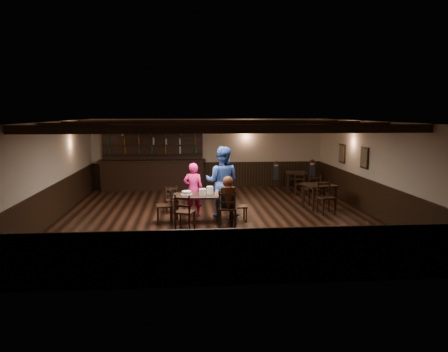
{
  "coord_description": "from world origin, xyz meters",
  "views": [
    {
      "loc": [
        -0.84,
        -12.1,
        2.94
      ],
      "look_at": [
        0.21,
        0.2,
        1.14
      ],
      "focal_mm": 35.0,
      "sensor_mm": 36.0,
      "label": 1
    }
  ],
  "objects": [
    {
      "name": "plate_stack_a",
      "position": [
        -0.43,
        -0.63,
        0.84
      ],
      "size": [
        0.19,
        0.19,
        0.18
      ],
      "primitive_type": "cylinder",
      "color": "white",
      "rests_on": "dining_table"
    },
    {
      "name": "back_table_a",
      "position": [
        3.21,
        0.85,
        0.66
      ],
      "size": [
        1.03,
        1.03,
        0.75
      ],
      "color": "black",
      "rests_on": "ground"
    },
    {
      "name": "menu_red",
      "position": [
        0.04,
        -0.7,
        0.75
      ],
      "size": [
        0.33,
        0.26,
        0.0
      ],
      "primitive_type": "cube",
      "rotation": [
        0.0,
        0.0,
        -0.22
      ],
      "color": "maroon",
      "rests_on": "dining_table"
    },
    {
      "name": "man_blue",
      "position": [
        0.15,
        0.02,
        1.0
      ],
      "size": [
        1.15,
        1.0,
        2.0
      ],
      "primitive_type": "imported",
      "rotation": [
        0.0,
        0.0,
        2.86
      ],
      "color": "navy",
      "rests_on": "ground"
    },
    {
      "name": "plate_stack_b",
      "position": [
        -0.23,
        -0.51,
        0.86
      ],
      "size": [
        0.18,
        0.18,
        0.22
      ],
      "primitive_type": "cylinder",
      "color": "white",
      "rests_on": "dining_table"
    },
    {
      "name": "chair_end_right",
      "position": [
        0.5,
        -0.57,
        0.48
      ],
      "size": [
        0.39,
        0.4,
        0.82
      ],
      "color": "black",
      "rests_on": "ground"
    },
    {
      "name": "ground",
      "position": [
        0.0,
        0.0,
        0.0
      ],
      "size": [
        10.0,
        10.0,
        0.0
      ],
      "primitive_type": "plane",
      "color": "black",
      "rests_on": "ground"
    },
    {
      "name": "woman_pink",
      "position": [
        -0.67,
        0.15,
        0.77
      ],
      "size": [
        0.6,
        0.44,
        1.54
      ],
      "primitive_type": "imported",
      "rotation": [
        0.0,
        0.0,
        3.01
      ],
      "color": "#FF1C89",
      "rests_on": "ground"
    },
    {
      "name": "salt_shaker",
      "position": [
        -0.09,
        -0.7,
        0.8
      ],
      "size": [
        0.04,
        0.04,
        0.1
      ],
      "primitive_type": "cylinder",
      "color": "silver",
      "rests_on": "dining_table"
    },
    {
      "name": "chair_near_right",
      "position": [
        0.18,
        -1.24,
        0.58
      ],
      "size": [
        0.53,
        0.51,
        0.99
      ],
      "color": "black",
      "rests_on": "ground"
    },
    {
      "name": "bar_counter",
      "position": [
        -2.15,
        4.72,
        0.73
      ],
      "size": [
        4.05,
        0.7,
        2.2
      ],
      "color": "black",
      "rests_on": "ground"
    },
    {
      "name": "room_shell",
      "position": [
        0.01,
        0.04,
        1.75
      ],
      "size": [
        9.02,
        10.02,
        2.71
      ],
      "color": "#BAAD9A",
      "rests_on": "ground"
    },
    {
      "name": "menu_blue",
      "position": [
        0.13,
        -0.45,
        0.75
      ],
      "size": [
        0.29,
        0.21,
        0.0
      ],
      "primitive_type": "cube",
      "rotation": [
        0.0,
        0.0,
        0.07
      ],
      "color": "#0F184F",
      "rests_on": "dining_table"
    },
    {
      "name": "seated_person",
      "position": [
        0.2,
        -1.17,
        0.87
      ],
      "size": [
        0.37,
        0.56,
        0.91
      ],
      "color": "black",
      "rests_on": "ground"
    },
    {
      "name": "back_table_b",
      "position": [
        3.21,
        3.72,
        0.64
      ],
      "size": [
        0.83,
        0.83,
        0.75
      ],
      "color": "black",
      "rests_on": "ground"
    },
    {
      "name": "bg_patron_right",
      "position": [
        3.85,
        3.81,
        0.83
      ],
      "size": [
        0.3,
        0.4,
        0.73
      ],
      "color": "black",
      "rests_on": "ground"
    },
    {
      "name": "bg_patron_left",
      "position": [
        2.49,
        3.86,
        0.8
      ],
      "size": [
        0.27,
        0.36,
        0.67
      ],
      "color": "black",
      "rests_on": "ground"
    },
    {
      "name": "drink_glass",
      "position": [
        -0.04,
        -0.49,
        0.81
      ],
      "size": [
        0.07,
        0.07,
        0.11
      ],
      "primitive_type": "cylinder",
      "color": "silver",
      "rests_on": "dining_table"
    },
    {
      "name": "pepper_shaker",
      "position": [
        -0.0,
        -0.67,
        0.8
      ],
      "size": [
        0.04,
        0.04,
        0.1
      ],
      "primitive_type": "cylinder",
      "color": "#A5A8AD",
      "rests_on": "dining_table"
    },
    {
      "name": "chair_far_pushed",
      "position": [
        -1.29,
        0.63,
        0.46
      ],
      "size": [
        0.42,
        0.4,
        0.79
      ],
      "color": "black",
      "rests_on": "ground"
    },
    {
      "name": "tea_light",
      "position": [
        -0.29,
        -0.46,
        0.78
      ],
      "size": [
        0.05,
        0.05,
        0.06
      ],
      "color": "#A5A8AD",
      "rests_on": "dining_table"
    },
    {
      "name": "chair_near_left",
      "position": [
        -0.93,
        -1.42,
        0.55
      ],
      "size": [
        0.56,
        0.54,
        0.94
      ],
      "color": "black",
      "rests_on": "ground"
    },
    {
      "name": "dining_table",
      "position": [
        -0.4,
        -0.59,
        0.67
      ],
      "size": [
        1.63,
        0.85,
        0.75
      ],
      "color": "black",
      "rests_on": "ground"
    },
    {
      "name": "chair_end_left",
      "position": [
        -1.37,
        -0.58,
        0.55
      ],
      "size": [
        0.47,
        0.48,
        0.95
      ],
      "color": "black",
      "rests_on": "ground"
    },
    {
      "name": "cake",
      "position": [
        -0.86,
        -0.49,
        0.8
      ],
      "size": [
        0.31,
        0.31,
        0.1
      ],
      "color": "white",
      "rests_on": "dining_table"
    }
  ]
}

